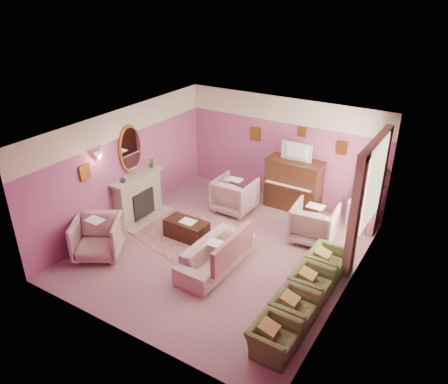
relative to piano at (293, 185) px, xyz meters
The scene contains 48 objects.
floor 2.80m from the piano, 100.57° to the right, with size 5.50×6.00×0.01m, color #8E5F67.
ceiling 3.47m from the piano, 100.57° to the right, with size 5.50×6.00×0.01m, color white.
wall_back 0.96m from the piano, 147.38° to the left, with size 5.50×0.02×2.80m, color #7D3F6C.
wall_front 5.75m from the piano, 95.03° to the right, with size 5.50×0.02×2.80m, color #7D3F6C.
wall_left 4.28m from the piano, 140.49° to the right, with size 0.02×6.00×2.80m, color #7D3F6C.
wall_right 3.58m from the piano, 49.98° to the right, with size 0.02×6.00×2.80m, color #7D3F6C.
picture_rail_band 1.92m from the piano, 148.20° to the left, with size 5.50×0.01×0.65m, color beige.
stripe_panel 2.66m from the piano, 31.69° to the right, with size 0.01×3.00×2.15m, color #9DAB8B.
fireplace_surround 3.96m from the piano, 141.25° to the right, with size 0.30×1.40×1.10m, color tan.
fireplace_inset 3.89m from the piano, 140.33° to the right, with size 0.18×0.72×0.68m, color black.
fire_ember 3.88m from the piano, 139.95° to the right, with size 0.06×0.54×0.10m, color orange.
mantel_shelf 3.97m from the piano, 140.98° to the right, with size 0.40×1.55×0.07m, color tan.
hearth 3.86m from the piano, 139.37° to the right, with size 0.55×1.50×0.02m, color tan.
mirror_frame 4.21m from the piano, 142.22° to the right, with size 0.04×0.72×1.20m, color #B07426.
mirror_glass 4.19m from the piano, 142.01° to the right, with size 0.01×0.60×1.06m, color silver.
sconce_shade 4.90m from the piano, 131.47° to the right, with size 0.20×0.20×0.16m, color #FFA178.
piano is the anchor object (origin of this frame).
piano_keyshelf 0.36m from the piano, 90.00° to the right, with size 1.30×0.12×0.06m, color #3A1E11.
piano_keys 0.37m from the piano, 90.00° to the right, with size 1.20×0.08×0.02m, color white.
piano_top 0.66m from the piano, ahead, with size 1.45×0.65×0.04m, color #3A1E11.
television 0.95m from the piano, 90.00° to the right, with size 0.80×0.12×0.48m, color black.
print_back_left 1.71m from the piano, 167.85° to the left, with size 0.30×0.03×0.38m, color #B07426.
print_back_right 1.57m from the piano, 14.93° to the left, with size 0.26×0.03×0.34m, color #B07426.
print_back_mid 1.38m from the piano, 90.00° to the left, with size 0.22×0.03×0.26m, color #B07426.
print_left_wall 5.15m from the piano, 129.60° to the right, with size 0.03×0.28×0.36m, color #B07426.
window_blind 2.69m from the piano, 27.19° to the right, with size 0.03×1.40×1.80m, color beige.
curtain_left 3.02m from the piano, 44.04° to the right, with size 0.16×0.34×2.60m, color #924B53.
curtain_right 2.23m from the piano, ahead, with size 0.16×0.34×2.60m, color #924B53.
pelmet 3.07m from the piano, 28.06° to the right, with size 0.16×2.20×0.16m, color #924B53.
mantel_plant 3.67m from the piano, 147.67° to the right, with size 0.16×0.16×0.28m, color #33652F.
mantel_vase 4.30m from the piano, 135.67° to the right, with size 0.16×0.16×0.16m, color beige.
area_rug 3.08m from the piano, 118.28° to the right, with size 2.50×1.80×0.01m, color #965C5A.
coffee_table 3.09m from the piano, 118.76° to the right, with size 1.00×0.50×0.45m, color black.
table_paper 3.04m from the piano, 117.93° to the right, with size 0.35×0.28×0.01m, color white.
sofa 3.28m from the piano, 94.92° to the right, with size 0.67×2.00×0.81m, color tan.
sofa_throw 3.26m from the piano, 87.91° to the right, with size 0.10×1.51×0.56m, color #924B53.
floral_armchair_left 1.54m from the piano, 142.32° to the right, with size 0.95×0.95×0.99m, color tan.
floral_armchair_right 1.62m from the piano, 49.31° to the right, with size 0.95×0.95×0.99m, color tan.
floral_armchair_front 5.03m from the piano, 122.20° to the right, with size 0.95×0.95×0.99m, color tan.
olive_chair_a 5.04m from the piano, 69.74° to the right, with size 0.56×0.80×0.69m, color #565F2F.
olive_chair_b 4.28m from the piano, 65.92° to the right, with size 0.56×0.80×0.69m, color #565F2F.
olive_chair_c 3.55m from the piano, 60.49° to the right, with size 0.56×0.80×0.69m, color #565F2F.
olive_chair_d 2.87m from the piano, 52.34° to the right, with size 0.56×0.80×0.69m, color #565F2F.
side_table 1.78m from the piano, ahead, with size 0.52×0.52×0.70m, color white.
side_plant_big 1.77m from the piano, ahead, with size 0.30×0.30×0.34m, color #33652F.
side_plant_small 1.89m from the piano, ahead, with size 0.16×0.16×0.28m, color #33652F.
palm_pot 1.98m from the piano, ahead, with size 0.34×0.34×0.34m, color #A96046.
palm_plant 1.96m from the piano, ahead, with size 0.76×0.76×1.44m, color #33652F.
Camera 1 is at (4.31, -6.92, 5.47)m, focal length 35.00 mm.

